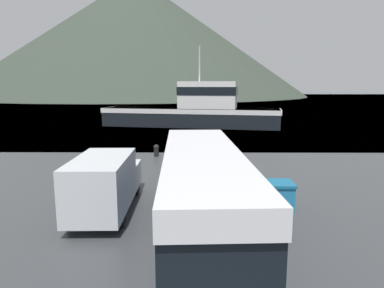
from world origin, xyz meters
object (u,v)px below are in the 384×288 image
at_px(fishing_boat, 195,110).
at_px(delivery_van, 106,182).
at_px(tour_bus, 202,189).
at_px(storage_bin, 280,196).

bearing_deg(fishing_boat, delivery_van, -176.09).
bearing_deg(delivery_van, tour_bus, -33.42).
relative_size(delivery_van, storage_bin, 5.04).
height_order(tour_bus, storage_bin, tour_bus).
xyz_separation_m(tour_bus, fishing_boat, (-0.27, 32.40, 0.30)).
distance_m(fishing_boat, storage_bin, 29.90).
bearing_deg(fishing_boat, storage_bin, -162.08).
bearing_deg(storage_bin, fishing_boat, 96.98).
relative_size(delivery_van, fishing_boat, 0.27).
distance_m(delivery_van, storage_bin, 7.35).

